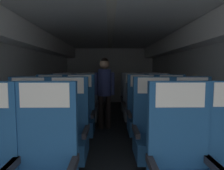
# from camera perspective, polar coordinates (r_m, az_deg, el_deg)

# --- Properties ---
(ground) EXTENTS (3.55, 7.78, 0.02)m
(ground) POSITION_cam_1_polar(r_m,az_deg,el_deg) (3.92, -0.39, -14.74)
(ground) COLOR #23282D
(fuselage_shell) EXTENTS (3.43, 7.43, 2.13)m
(fuselage_shell) POSITION_cam_1_polar(r_m,az_deg,el_deg) (3.96, -0.43, 8.29)
(fuselage_shell) COLOR silver
(fuselage_shell) RESTS_ON ground
(seat_b_left_window) EXTENTS (0.53, 0.47, 1.21)m
(seat_b_left_window) POSITION_cam_1_polar(r_m,az_deg,el_deg) (2.64, -23.95, -13.30)
(seat_b_left_window) COLOR #38383D
(seat_b_left_window) RESTS_ON ground
(seat_b_left_aisle) EXTENTS (0.53, 0.47, 1.21)m
(seat_b_left_aisle) POSITION_cam_1_polar(r_m,az_deg,el_deg) (2.50, -13.15, -14.07)
(seat_b_left_aisle) COLOR #38383D
(seat_b_left_aisle) RESTS_ON ground
(seat_b_right_aisle) EXTENTS (0.53, 0.47, 1.21)m
(seat_b_right_aisle) POSITION_cam_1_polar(r_m,az_deg,el_deg) (2.68, 23.08, -13.03)
(seat_b_right_aisle) COLOR #38383D
(seat_b_right_aisle) RESTS_ON ground
(seat_b_right_window) EXTENTS (0.53, 0.47, 1.21)m
(seat_b_right_window) POSITION_cam_1_polar(r_m,az_deg,el_deg) (2.50, 12.43, -14.01)
(seat_b_right_window) COLOR #38383D
(seat_b_right_window) RESTS_ON ground
(seat_c_left_window) EXTENTS (0.53, 0.47, 1.21)m
(seat_c_left_window) POSITION_cam_1_polar(r_m,az_deg,el_deg) (3.43, -18.01, -8.90)
(seat_c_left_window) COLOR #38383D
(seat_c_left_window) RESTS_ON ground
(seat_c_left_aisle) EXTENTS (0.53, 0.47, 1.21)m
(seat_c_left_aisle) POSITION_cam_1_polar(r_m,az_deg,el_deg) (3.31, -9.67, -9.25)
(seat_c_left_aisle) COLOR #38383D
(seat_c_left_aisle) RESTS_ON ground
(seat_c_right_aisle) EXTENTS (0.53, 0.47, 1.21)m
(seat_c_right_aisle) POSITION_cam_1_polar(r_m,az_deg,el_deg) (3.45, 17.44, -8.84)
(seat_c_right_aisle) COLOR #38383D
(seat_c_right_aisle) RESTS_ON ground
(seat_c_right_window) EXTENTS (0.53, 0.47, 1.21)m
(seat_c_right_window) POSITION_cam_1_polar(r_m,az_deg,el_deg) (3.34, 9.06, -9.10)
(seat_c_right_window) COLOR #38383D
(seat_c_right_window) RESTS_ON ground
(seat_d_left_window) EXTENTS (0.53, 0.47, 1.21)m
(seat_d_left_window) POSITION_cam_1_polar(r_m,az_deg,el_deg) (4.26, -14.66, -6.15)
(seat_d_left_window) COLOR #38383D
(seat_d_left_window) RESTS_ON ground
(seat_d_left_aisle) EXTENTS (0.53, 0.47, 1.21)m
(seat_d_left_aisle) POSITION_cam_1_polar(r_m,az_deg,el_deg) (4.16, -7.82, -6.31)
(seat_d_left_aisle) COLOR #38383D
(seat_d_left_aisle) RESTS_ON ground
(seat_d_right_aisle) EXTENTS (0.53, 0.47, 1.21)m
(seat_d_right_aisle) POSITION_cam_1_polar(r_m,az_deg,el_deg) (4.27, 13.60, -6.10)
(seat_d_right_aisle) COLOR #38383D
(seat_d_right_aisle) RESTS_ON ground
(seat_d_right_window) EXTENTS (0.53, 0.47, 1.21)m
(seat_d_right_window) POSITION_cam_1_polar(r_m,az_deg,el_deg) (4.16, 6.91, -6.28)
(seat_d_right_window) COLOR #38383D
(seat_d_right_window) RESTS_ON ground
(seat_e_left_window) EXTENTS (0.53, 0.47, 1.21)m
(seat_e_left_window) POSITION_cam_1_polar(r_m,az_deg,el_deg) (5.08, -12.31, -4.32)
(seat_e_left_window) COLOR #38383D
(seat_e_left_window) RESTS_ON ground
(seat_e_left_aisle) EXTENTS (0.53, 0.47, 1.21)m
(seat_e_left_aisle) POSITION_cam_1_polar(r_m,az_deg,el_deg) (5.01, -6.71, -4.36)
(seat_e_left_aisle) COLOR #38383D
(seat_e_left_aisle) RESTS_ON ground
(seat_e_right_aisle) EXTENTS (0.53, 0.47, 1.21)m
(seat_e_right_aisle) POSITION_cam_1_polar(r_m,az_deg,el_deg) (5.10, 11.17, -4.25)
(seat_e_right_aisle) COLOR #38383D
(seat_e_right_aisle) RESTS_ON ground
(seat_e_right_window) EXTENTS (0.53, 0.47, 1.21)m
(seat_e_right_window) POSITION_cam_1_polar(r_m,az_deg,el_deg) (5.02, 5.59, -4.34)
(seat_e_right_window) COLOR #38383D
(seat_e_right_window) RESTS_ON ground
(flight_attendant) EXTENTS (0.43, 0.28, 1.54)m
(flight_attendant) POSITION_cam_1_polar(r_m,az_deg,el_deg) (4.12, -2.21, -0.20)
(flight_attendant) COLOR black
(flight_attendant) RESTS_ON ground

